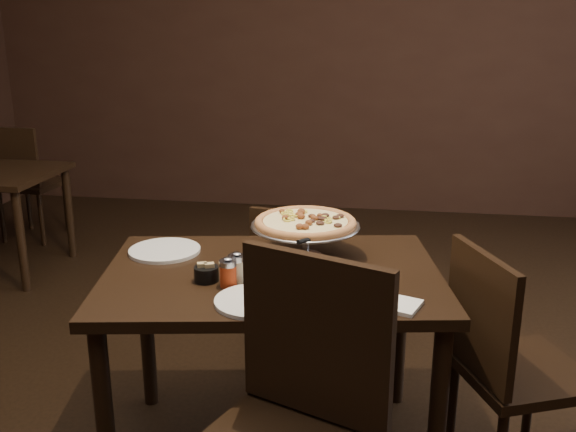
# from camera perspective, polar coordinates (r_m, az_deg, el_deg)

# --- Properties ---
(room) EXTENTS (6.04, 7.04, 2.84)m
(room) POSITION_cam_1_polar(r_m,az_deg,el_deg) (2.13, -2.09, 11.46)
(room) COLOR black
(room) RESTS_ON ground
(dining_table) EXTENTS (1.31, 0.99, 0.75)m
(dining_table) POSITION_cam_1_polar(r_m,az_deg,el_deg) (2.34, -1.41, -7.19)
(dining_table) COLOR black
(dining_table) RESTS_ON ground
(pizza_stand) EXTENTS (0.41, 0.41, 0.17)m
(pizza_stand) POSITION_cam_1_polar(r_m,az_deg,el_deg) (2.38, 1.55, -0.62)
(pizza_stand) COLOR #B6B6BD
(pizza_stand) RESTS_ON dining_table
(parmesan_shaker) EXTENTS (0.06, 0.06, 0.11)m
(parmesan_shaker) POSITION_cam_1_polar(r_m,az_deg,el_deg) (2.21, -4.56, -4.56)
(parmesan_shaker) COLOR beige
(parmesan_shaker) RESTS_ON dining_table
(pepper_flake_shaker) EXTENTS (0.06, 0.06, 0.10)m
(pepper_flake_shaker) POSITION_cam_1_polar(r_m,az_deg,el_deg) (2.16, -5.35, -5.03)
(pepper_flake_shaker) COLOR maroon
(pepper_flake_shaker) RESTS_ON dining_table
(packet_caddy) EXTENTS (0.08, 0.08, 0.07)m
(packet_caddy) POSITION_cam_1_polar(r_m,az_deg,el_deg) (2.22, -7.28, -5.07)
(packet_caddy) COLOR black
(packet_caddy) RESTS_ON dining_table
(napkin_stack) EXTENTS (0.16, 0.16, 0.01)m
(napkin_stack) POSITION_cam_1_polar(r_m,az_deg,el_deg) (2.05, 9.85, -7.79)
(napkin_stack) COLOR white
(napkin_stack) RESTS_ON dining_table
(plate_left) EXTENTS (0.27, 0.27, 0.01)m
(plate_left) POSITION_cam_1_polar(r_m,az_deg,el_deg) (2.53, -10.91, -3.02)
(plate_left) COLOR white
(plate_left) RESTS_ON dining_table
(plate_near) EXTENTS (0.26, 0.26, 0.01)m
(plate_near) POSITION_cam_1_polar(r_m,az_deg,el_deg) (2.05, -2.90, -7.56)
(plate_near) COLOR white
(plate_near) RESTS_ON dining_table
(serving_spatula) EXTENTS (0.14, 0.14, 0.02)m
(serving_spatula) POSITION_cam_1_polar(r_m,az_deg,el_deg) (2.21, 1.90, -2.14)
(serving_spatula) COLOR #B6B6BD
(serving_spatula) RESTS_ON pizza_stand
(chair_far) EXTENTS (0.44, 0.44, 0.82)m
(chair_far) POSITION_cam_1_polar(r_m,az_deg,el_deg) (2.98, 0.97, -5.87)
(chair_far) COLOR black
(chair_far) RESTS_ON ground
(chair_near) EXTENTS (0.61, 0.61, 1.00)m
(chair_near) POSITION_cam_1_polar(r_m,az_deg,el_deg) (1.85, 0.30, -18.08)
(chair_near) COLOR black
(chair_near) RESTS_ON ground
(chair_side) EXTENTS (0.54, 0.54, 0.88)m
(chair_side) POSITION_cam_1_polar(r_m,az_deg,el_deg) (2.40, 18.81, -11.94)
(chair_side) COLOR black
(chair_side) RESTS_ON ground
(bg_chair_far) EXTENTS (0.44, 0.44, 0.88)m
(bg_chair_far) POSITION_cam_1_polar(r_m,az_deg,el_deg) (5.18, -22.34, 3.09)
(bg_chair_far) COLOR black
(bg_chair_far) RESTS_ON ground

